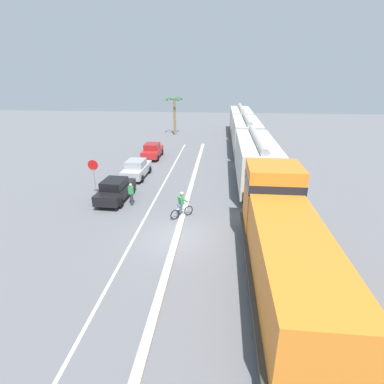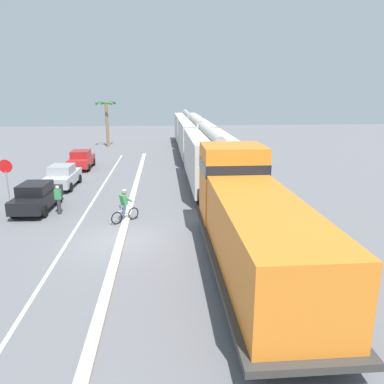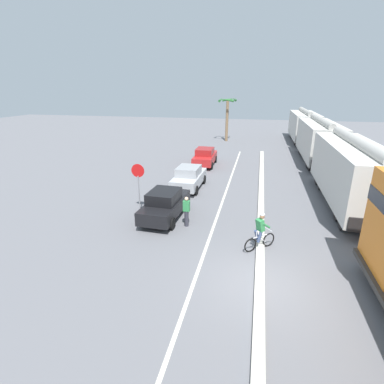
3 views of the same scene
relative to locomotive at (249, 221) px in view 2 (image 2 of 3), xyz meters
name	(u,v)px [view 2 (image 2 of 3)]	position (x,y,z in m)	size (l,w,h in m)	color
ground_plane	(121,240)	(-5.17, 2.88, -1.80)	(120.00, 120.00, 0.00)	slate
median_curb	(131,202)	(-5.17, 8.88, -1.72)	(0.36, 36.00, 0.16)	beige
lane_stripe	(91,204)	(-7.57, 8.88, -1.79)	(0.14, 36.00, 0.01)	silver
locomotive	(249,221)	(0.00, 0.00, 0.00)	(3.10, 11.61, 4.20)	orange
hopper_car_lead	(209,159)	(0.00, 12.16, 0.28)	(2.90, 10.60, 4.18)	beige
hopper_car_middle	(195,139)	(0.00, 23.76, 0.28)	(2.90, 10.60, 4.18)	beige
hopper_car_trailing	(187,128)	(0.00, 35.36, 0.28)	(2.90, 10.60, 4.18)	beige
parked_car_black	(37,197)	(-10.37, 7.78, -0.98)	(1.97, 4.27, 1.62)	black
parked_car_silver	(63,176)	(-10.26, 13.09, -0.98)	(1.91, 4.24, 1.62)	#B7BABF
parked_car_red	(81,159)	(-10.33, 19.86, -0.98)	(1.87, 4.22, 1.62)	red
cyclist	(124,207)	(-5.23, 5.43, -0.98)	(1.33, 1.16, 1.71)	black
stop_sign	(6,175)	(-12.05, 8.23, 0.23)	(0.76, 0.08, 2.88)	gray
palm_tree_near	(107,113)	(-9.88, 33.50, 2.24)	(2.23, 2.24, 5.64)	#846647
pedestrian_by_cars	(58,199)	(-8.97, 7.03, -0.95)	(0.34, 0.22, 1.62)	#33333D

